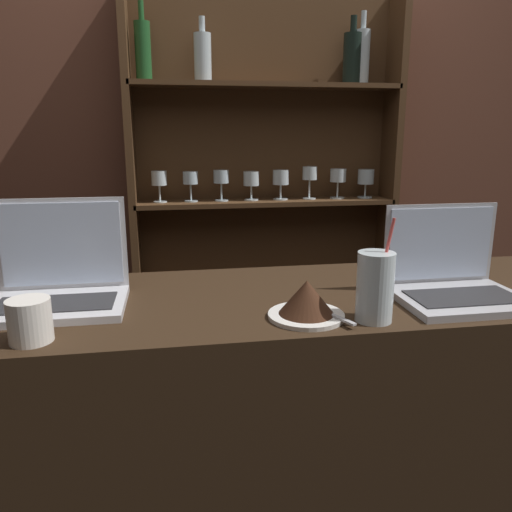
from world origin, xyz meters
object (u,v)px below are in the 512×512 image
object	(u,v)px
laptop_far	(454,279)
cake_plate	(307,301)
laptop_near	(59,282)
coffee_cup	(30,321)
water_glass	(375,287)

from	to	relation	value
laptop_far	cake_plate	world-z (taller)	laptop_far
laptop_near	coffee_cup	distance (m)	0.23
laptop_near	cake_plate	bearing A→B (deg)	-18.66
laptop_far	coffee_cup	distance (m)	0.99
coffee_cup	water_glass	bearing A→B (deg)	-0.40
laptop_near	laptop_far	distance (m)	0.98
cake_plate	water_glass	size ratio (longest dim) A/B	0.78
cake_plate	water_glass	distance (m)	0.15
laptop_far	cake_plate	xyz separation A→B (m)	(-0.41, -0.08, -0.01)
laptop_near	laptop_far	bearing A→B (deg)	-6.75
laptop_far	water_glass	bearing A→B (deg)	-155.62
cake_plate	coffee_cup	size ratio (longest dim) A/B	2.02
cake_plate	laptop_near	bearing A→B (deg)	161.34
cake_plate	coffee_cup	distance (m)	0.58
laptop_near	coffee_cup	size ratio (longest dim) A/B	3.59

